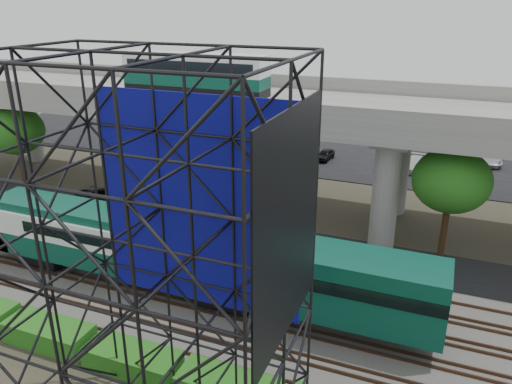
% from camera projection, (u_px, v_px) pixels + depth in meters
% --- Properties ---
extents(ground, '(140.00, 140.00, 0.00)m').
position_uv_depth(ground, '(163.00, 314.00, 27.79)').
color(ground, '#474233').
rests_on(ground, ground).
extents(ballast_bed, '(90.00, 12.00, 0.20)m').
position_uv_depth(ballast_bed, '(181.00, 294.00, 29.49)').
color(ballast_bed, slate).
rests_on(ballast_bed, ground).
extents(service_road, '(90.00, 5.00, 0.08)m').
position_uv_depth(service_road, '(239.00, 236.00, 36.87)').
color(service_road, black).
rests_on(service_road, ground).
extents(parking_lot, '(90.00, 18.00, 0.08)m').
position_uv_depth(parking_lot, '(321.00, 151.00, 57.21)').
color(parking_lot, black).
rests_on(parking_lot, ground).
extents(harbor_water, '(140.00, 40.00, 0.03)m').
position_uv_depth(harbor_water, '(358.00, 114.00, 76.27)').
color(harbor_water, '#44636F').
rests_on(harbor_water, ground).
extents(rail_tracks, '(90.00, 9.52, 0.16)m').
position_uv_depth(rail_tracks, '(181.00, 291.00, 29.42)').
color(rail_tracks, '#472D1E').
rests_on(rail_tracks, ballast_bed).
extents(commuter_train, '(29.30, 3.06, 4.30)m').
position_uv_depth(commuter_train, '(159.00, 248.00, 28.94)').
color(commuter_train, black).
rests_on(commuter_train, rail_tracks).
extents(overpass, '(80.00, 12.00, 12.40)m').
position_uv_depth(overpass, '(261.00, 111.00, 38.83)').
color(overpass, '#9E9B93').
rests_on(overpass, ground).
extents(scaffold_tower, '(9.36, 6.36, 15.00)m').
position_uv_depth(scaffold_tower, '(156.00, 289.00, 16.38)').
color(scaffold_tower, black).
rests_on(scaffold_tower, ground).
extents(hedge_strip, '(34.60, 1.80, 1.20)m').
position_uv_depth(hedge_strip, '(133.00, 358.00, 23.52)').
color(hedge_strip, '#185D15').
rests_on(hedge_strip, ground).
extents(trees, '(40.94, 16.94, 7.69)m').
position_uv_depth(trees, '(214.00, 138.00, 41.39)').
color(trees, '#382314').
rests_on(trees, ground).
extents(suv, '(5.39, 3.95, 1.36)m').
position_uv_depth(suv, '(100.00, 197.00, 42.03)').
color(suv, black).
rests_on(suv, service_road).
extents(parked_cars, '(39.74, 9.75, 1.30)m').
position_uv_depth(parked_cars, '(321.00, 147.00, 56.63)').
color(parked_cars, white).
rests_on(parked_cars, parking_lot).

